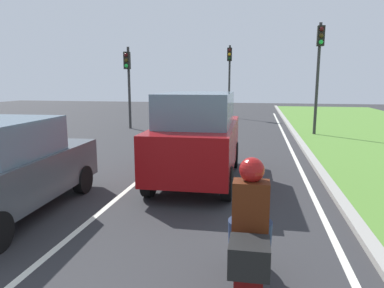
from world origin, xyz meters
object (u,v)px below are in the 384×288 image
car_suv_ahead (198,136)px  car_sedan_left_lane (6,169)px  traffic_light_overhead_left (128,74)px  traffic_light_far_median (229,69)px  motorcycle (249,259)px  rider_person (251,206)px  traffic_light_near_right (319,60)px

car_suv_ahead → car_sedan_left_lane: bearing=-137.0°
car_suv_ahead → traffic_light_overhead_left: (-5.41, 9.38, 1.79)m
traffic_light_overhead_left → traffic_light_far_median: traffic_light_far_median is taller
car_sedan_left_lane → motorcycle: 5.06m
rider_person → car_suv_ahead: bearing=105.8°
motorcycle → traffic_light_far_median: size_ratio=0.38×
car_sedan_left_lane → rider_person: (4.65, -1.92, 0.27)m
motorcycle → rider_person: 0.62m
rider_person → traffic_light_far_median: traffic_light_far_median is taller
car_suv_ahead → traffic_light_far_median: traffic_light_far_median is taller
car_suv_ahead → motorcycle: bearing=-74.9°
motorcycle → traffic_light_near_right: size_ratio=0.36×
traffic_light_near_right → traffic_light_far_median: bearing=121.7°
rider_person → traffic_light_far_median: size_ratio=0.23×
motorcycle → traffic_light_far_median: traffic_light_far_median is taller
car_sedan_left_lane → traffic_light_overhead_left: (-2.23, 12.46, 2.04)m
rider_person → traffic_light_overhead_left: traffic_light_overhead_left is taller
car_sedan_left_lane → traffic_light_far_median: (2.64, 19.37, 2.52)m
car_suv_ahead → traffic_light_overhead_left: 10.98m
car_sedan_left_lane → traffic_light_far_median: bearing=80.1°
car_sedan_left_lane → traffic_light_far_median: 19.71m
car_sedan_left_lane → car_suv_ahead: bearing=41.8°
traffic_light_near_right → traffic_light_overhead_left: traffic_light_near_right is taller
car_suv_ahead → motorcycle: size_ratio=2.38×
rider_person → traffic_light_near_right: size_ratio=0.22×
rider_person → traffic_light_near_right: traffic_light_near_right is taller
car_suv_ahead → traffic_light_far_median: 16.46m
rider_person → traffic_light_overhead_left: bearing=115.0°
traffic_light_overhead_left → traffic_light_far_median: 8.47m
motorcycle → traffic_light_far_median: 21.63m
car_sedan_left_lane → traffic_light_near_right: 14.08m
car_sedan_left_lane → traffic_light_overhead_left: bearing=98.0°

